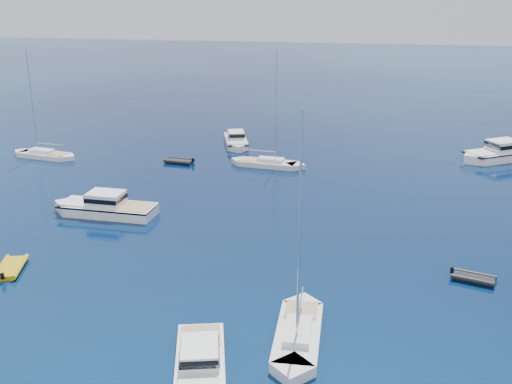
% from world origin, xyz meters
% --- Properties ---
extents(ground, '(400.00, 400.00, 0.00)m').
position_xyz_m(ground, '(0.00, 0.00, 0.00)').
color(ground, navy).
rests_on(ground, ground).
extents(motor_cruiser_near, '(4.97, 9.36, 2.35)m').
position_xyz_m(motor_cruiser_near, '(0.55, -1.77, 0.00)').
color(motor_cruiser_near, white).
rests_on(motor_cruiser_near, ground).
extents(motor_cruiser_centre, '(10.72, 3.63, 2.79)m').
position_xyz_m(motor_cruiser_centre, '(-14.97, 20.61, 0.00)').
color(motor_cruiser_centre, white).
rests_on(motor_cruiser_centre, ground).
extents(motor_cruiser_distant, '(11.67, 9.36, 3.05)m').
position_xyz_m(motor_cruiser_distant, '(24.62, 47.44, 0.00)').
color(motor_cruiser_distant, white).
rests_on(motor_cruiser_distant, ground).
extents(motor_cruiser_horizon, '(5.35, 9.41, 2.36)m').
position_xyz_m(motor_cruiser_horizon, '(-8.63, 48.26, 0.00)').
color(motor_cruiser_horizon, silver).
rests_on(motor_cruiser_horizon, ground).
extents(sailboat_fore, '(3.01, 10.21, 14.87)m').
position_xyz_m(sailboat_fore, '(5.36, 2.77, 0.00)').
color(sailboat_fore, silver).
rests_on(sailboat_fore, ground).
extents(sailboat_centre, '(9.72, 3.58, 13.96)m').
position_xyz_m(sailboat_centre, '(-2.79, 39.12, 0.00)').
color(sailboat_centre, silver).
rests_on(sailboat_centre, ground).
extents(sailboat_far_l, '(9.52, 3.84, 13.60)m').
position_xyz_m(sailboat_far_l, '(-30.58, 37.75, 0.00)').
color(sailboat_far_l, white).
rests_on(sailboat_far_l, ground).
extents(tender_yellow, '(3.20, 4.44, 0.95)m').
position_xyz_m(tender_yellow, '(-16.96, 8.16, 0.00)').
color(tender_yellow, '#C29F0B').
rests_on(tender_yellow, ground).
extents(tender_grey_near, '(3.52, 2.60, 0.95)m').
position_xyz_m(tender_grey_near, '(16.87, 12.92, 0.00)').
color(tender_grey_near, black).
rests_on(tender_grey_near, ground).
extents(tender_grey_far, '(3.82, 2.41, 0.95)m').
position_xyz_m(tender_grey_far, '(-13.46, 38.50, 0.00)').
color(tender_grey_far, black).
rests_on(tender_grey_far, ground).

